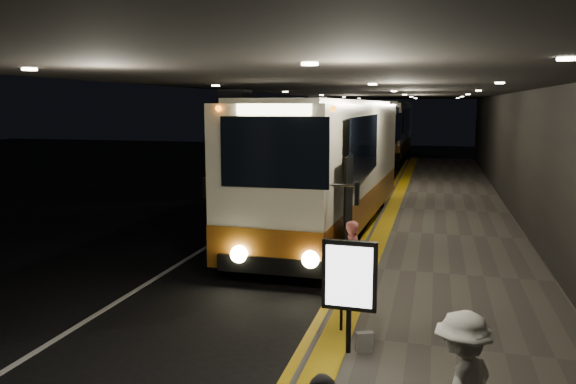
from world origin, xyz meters
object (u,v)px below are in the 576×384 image
at_px(coach_main, 330,170).
at_px(stanchion_post, 342,297).
at_px(coach_second, 372,144).
at_px(passenger_boarding, 353,257).
at_px(coach_third, 388,132).
at_px(bag_polka, 364,342).
at_px(info_sign, 349,278).

height_order(coach_main, stanchion_post, coach_main).
bearing_deg(coach_second, passenger_boarding, -88.06).
bearing_deg(stanchion_post, coach_main, 101.99).
bearing_deg(passenger_boarding, stanchion_post, 166.13).
relative_size(coach_third, stanchion_post, 10.87).
bearing_deg(bag_polka, stanchion_post, 123.33).
bearing_deg(passenger_boarding, bag_polka, 175.47).
distance_m(passenger_boarding, bag_polka, 2.86).
height_order(coach_third, info_sign, coach_third).
height_order(coach_main, coach_second, coach_main).
height_order(coach_third, stanchion_post, coach_third).
distance_m(coach_second, passenger_boarding, 20.40).
relative_size(coach_second, bag_polka, 37.70).
relative_size(coach_main, coach_second, 1.06).
bearing_deg(passenger_boarding, coach_main, -1.55).
relative_size(passenger_boarding, info_sign, 0.84).
distance_m(coach_third, stanchion_post, 33.83).
relative_size(info_sign, stanchion_post, 1.48).
height_order(coach_main, passenger_boarding, coach_main).
height_order(coach_main, bag_polka, coach_main).
relative_size(coach_main, bag_polka, 39.91).
distance_m(coach_third, passenger_boarding, 31.83).
distance_m(coach_third, info_sign, 34.64).
bearing_deg(coach_main, info_sign, -75.33).
bearing_deg(bag_polka, coach_third, 94.24).
distance_m(coach_main, stanchion_post, 8.59).
xyz_separation_m(coach_main, passenger_boarding, (1.68, -6.33, -1.01)).
bearing_deg(info_sign, bag_polka, 18.85).
bearing_deg(passenger_boarding, info_sign, 170.38).
bearing_deg(stanchion_post, bag_polka, -56.67).
relative_size(coach_third, info_sign, 7.34).
height_order(coach_second, bag_polka, coach_second).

